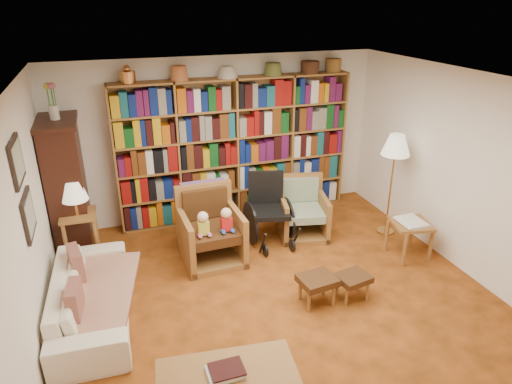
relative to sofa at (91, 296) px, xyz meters
name	(u,v)px	position (x,y,z in m)	size (l,w,h in m)	color
floor	(277,298)	(2.05, -0.33, -0.28)	(5.00, 5.00, 0.00)	#AF531A
ceiling	(282,85)	(2.05, -0.33, 2.22)	(5.00, 5.00, 0.00)	silver
wall_back	(220,138)	(2.05, 2.17, 0.97)	(5.00, 5.00, 0.00)	white
wall_front	(431,367)	(2.05, -2.83, 0.97)	(5.00, 5.00, 0.00)	white
wall_left	(25,239)	(-0.45, -0.33, 0.97)	(5.00, 5.00, 0.00)	white
wall_right	(467,175)	(4.55, -0.33, 0.97)	(5.00, 5.00, 0.00)	white
bookshelf	(236,145)	(2.25, 2.00, 0.89)	(3.60, 0.30, 2.42)	#9C6530
curio_cabinet	(67,186)	(-0.20, 1.67, 0.67)	(0.50, 0.95, 2.40)	#34160E
framed_pictures	(23,189)	(-0.43, -0.03, 1.34)	(0.03, 0.52, 0.97)	black
sofa	(91,296)	(0.00, 0.00, 0.00)	(0.76, 1.93, 0.56)	white
sofa_throw	(96,294)	(0.05, 0.00, 0.02)	(0.81, 1.51, 0.04)	beige
cushion_left	(77,268)	(-0.13, 0.35, 0.17)	(0.12, 0.38, 0.38)	maroon
cushion_right	(76,305)	(-0.13, -0.35, 0.17)	(0.12, 0.37, 0.37)	maroon
side_table_lamp	(80,226)	(-0.10, 1.28, 0.24)	(0.46, 0.46, 0.71)	#9C6530
table_lamp	(74,192)	(-0.10, 1.28, 0.73)	(0.33, 0.33, 0.45)	#BC853C
armchair_leather	(210,229)	(1.53, 0.87, 0.12)	(0.81, 0.86, 1.00)	#9C6530
armchair_sage	(301,212)	(2.97, 1.10, 0.04)	(0.83, 0.85, 0.85)	#9C6530
wheelchair	(269,211)	(2.44, 1.02, 0.18)	(0.60, 0.82, 1.02)	black
floor_lamp	(396,149)	(4.20, 0.68, 1.03)	(0.40, 0.40, 1.52)	#BC853C
side_table_papers	(410,228)	(4.08, -0.01, 0.15)	(0.58, 0.58, 0.54)	#9C6530
footstool_a	(317,282)	(2.45, -0.55, 0.00)	(0.45, 0.39, 0.35)	#452712
footstool_b	(353,280)	(2.89, -0.60, -0.03)	(0.42, 0.37, 0.31)	#452712
coffee_table	(227,378)	(1.07, -1.70, 0.11)	(1.21, 0.70, 0.50)	#9C6530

